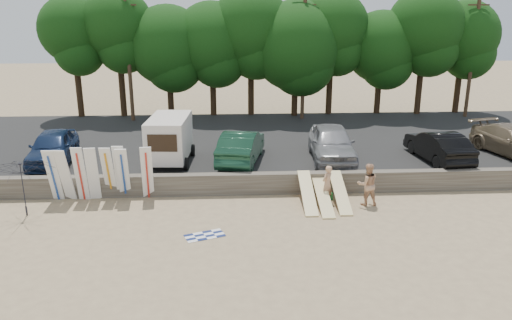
# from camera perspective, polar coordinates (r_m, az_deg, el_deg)

# --- Properties ---
(ground) EXTENTS (120.00, 120.00, 0.00)m
(ground) POSITION_cam_1_polar(r_m,az_deg,el_deg) (20.93, 5.98, -6.66)
(ground) COLOR tan
(ground) RESTS_ON ground
(seawall) EXTENTS (44.00, 0.50, 1.00)m
(seawall) POSITION_cam_1_polar(r_m,az_deg,el_deg) (23.50, 4.90, -2.59)
(seawall) COLOR #6B6356
(seawall) RESTS_ON ground
(parking_lot) EXTENTS (44.00, 14.50, 0.70)m
(parking_lot) POSITION_cam_1_polar(r_m,az_deg,el_deg) (30.65, 3.00, 1.89)
(parking_lot) COLOR #282828
(parking_lot) RESTS_ON ground
(treeline) EXTENTS (32.84, 6.60, 9.13)m
(treeline) POSITION_cam_1_polar(r_m,az_deg,el_deg) (36.59, 2.35, 13.93)
(treeline) COLOR #382616
(treeline) RESTS_ON parking_lot
(utility_poles) EXTENTS (25.80, 0.26, 9.00)m
(utility_poles) POSITION_cam_1_polar(r_m,az_deg,el_deg) (35.40, 5.48, 12.27)
(utility_poles) COLOR #473321
(utility_poles) RESTS_ON parking_lot
(box_trailer) EXTENTS (2.34, 3.86, 2.38)m
(box_trailer) POSITION_cam_1_polar(r_m,az_deg,el_deg) (25.78, -9.86, 2.57)
(box_trailer) COLOR silver
(box_trailer) RESTS_ON parking_lot
(car_0) EXTENTS (2.43, 5.09, 1.68)m
(car_0) POSITION_cam_1_polar(r_m,az_deg,el_deg) (27.47, -22.20, 1.37)
(car_0) COLOR #142446
(car_0) RESTS_ON parking_lot
(car_1) EXTENTS (2.73, 5.26, 1.65)m
(car_1) POSITION_cam_1_polar(r_m,az_deg,el_deg) (25.67, -1.71, 1.59)
(car_1) COLOR #163E29
(car_1) RESTS_ON parking_lot
(car_2) EXTENTS (2.46, 5.43, 1.81)m
(car_2) POSITION_cam_1_polar(r_m,az_deg,el_deg) (26.27, 8.64, 1.94)
(car_2) COLOR gray
(car_2) RESTS_ON parking_lot
(car_3) EXTENTS (2.12, 4.94, 1.58)m
(car_3) POSITION_cam_1_polar(r_m,az_deg,el_deg) (27.49, 20.12, 1.51)
(car_3) COLOR black
(car_3) RESTS_ON parking_lot
(surfboard_upright_0) EXTENTS (0.53, 0.80, 2.51)m
(surfboard_upright_0) POSITION_cam_1_polar(r_m,az_deg,el_deg) (23.82, -22.16, -1.65)
(surfboard_upright_0) COLOR white
(surfboard_upright_0) RESTS_ON ground
(surfboard_upright_1) EXTENTS (0.61, 0.86, 2.51)m
(surfboard_upright_1) POSITION_cam_1_polar(r_m,az_deg,el_deg) (23.65, -20.98, -1.65)
(surfboard_upright_1) COLOR white
(surfboard_upright_1) RESTS_ON ground
(surfboard_upright_2) EXTENTS (0.53, 0.54, 2.57)m
(surfboard_upright_2) POSITION_cam_1_polar(r_m,az_deg,el_deg) (23.52, -19.43, -1.51)
(surfboard_upright_2) COLOR white
(surfboard_upright_2) RESTS_ON ground
(surfboard_upright_3) EXTENTS (0.55, 0.65, 2.55)m
(surfboard_upright_3) POSITION_cam_1_polar(r_m,az_deg,el_deg) (23.37, -18.16, -1.52)
(surfboard_upright_3) COLOR white
(surfboard_upright_3) RESTS_ON ground
(surfboard_upright_4) EXTENTS (0.55, 0.74, 2.53)m
(surfboard_upright_4) POSITION_cam_1_polar(r_m,az_deg,el_deg) (23.32, -16.48, -1.43)
(surfboard_upright_4) COLOR white
(surfboard_upright_4) RESTS_ON ground
(surfboard_upright_5) EXTENTS (0.51, 0.52, 2.57)m
(surfboard_upright_5) POSITION_cam_1_polar(r_m,az_deg,el_deg) (23.20, -15.24, -1.37)
(surfboard_upright_5) COLOR white
(surfboard_upright_5) RESTS_ON ground
(surfboard_upright_6) EXTENTS (0.57, 0.86, 2.51)m
(surfboard_upright_6) POSITION_cam_1_polar(r_m,az_deg,el_deg) (23.08, -14.92, -1.53)
(surfboard_upright_6) COLOR white
(surfboard_upright_6) RESTS_ON ground
(surfboard_upright_7) EXTENTS (0.58, 0.69, 2.55)m
(surfboard_upright_7) POSITION_cam_1_polar(r_m,az_deg,el_deg) (22.89, -12.34, -1.43)
(surfboard_upright_7) COLOR white
(surfboard_upright_7) RESTS_ON ground
(surfboard_low_0) EXTENTS (0.56, 2.83, 1.13)m
(surfboard_low_0) POSITION_cam_1_polar(r_m,az_deg,el_deg) (22.14, 5.91, -3.72)
(surfboard_low_0) COLOR #F5DF9A
(surfboard_low_0) RESTS_ON ground
(surfboard_low_1) EXTENTS (0.56, 2.92, 0.84)m
(surfboard_low_1) POSITION_cam_1_polar(r_m,az_deg,el_deg) (22.10, 7.69, -4.22)
(surfboard_low_1) COLOR #F5DF9A
(surfboard_low_1) RESTS_ON ground
(surfboard_low_2) EXTENTS (0.56, 2.84, 1.09)m
(surfboard_low_2) POSITION_cam_1_polar(r_m,az_deg,el_deg) (22.43, 9.59, -3.64)
(surfboard_low_2) COLOR #F5DF9A
(surfboard_low_2) RESTS_ON ground
(beachgoer_a) EXTENTS (0.72, 0.71, 1.67)m
(beachgoer_a) POSITION_cam_1_polar(r_m,az_deg,el_deg) (22.53, 8.14, -2.69)
(beachgoer_a) COLOR tan
(beachgoer_a) RESTS_ON ground
(beachgoer_b) EXTENTS (0.95, 0.75, 1.90)m
(beachgoer_b) POSITION_cam_1_polar(r_m,az_deg,el_deg) (22.42, 12.62, -2.73)
(beachgoer_b) COLOR tan
(beachgoer_b) RESTS_ON ground
(cooler) EXTENTS (0.39, 0.31, 0.32)m
(cooler) POSITION_cam_1_polar(r_m,az_deg,el_deg) (23.02, 8.23, -4.05)
(cooler) COLOR green
(cooler) RESTS_ON ground
(gear_bag) EXTENTS (0.32, 0.27, 0.22)m
(gear_bag) POSITION_cam_1_polar(r_m,az_deg,el_deg) (23.12, 5.70, -3.99)
(gear_bag) COLOR orange
(gear_bag) RESTS_ON ground
(beach_towel) EXTENTS (1.93, 1.93, 0.00)m
(beach_towel) POSITION_cam_1_polar(r_m,az_deg,el_deg) (19.44, -5.89, -8.59)
(beach_towel) COLOR white
(beach_towel) RESTS_ON ground
(beach_umbrella) EXTENTS (2.93, 2.98, 2.43)m
(beach_umbrella) POSITION_cam_1_polar(r_m,az_deg,el_deg) (22.74, -25.09, -2.99)
(beach_umbrella) COLOR black
(beach_umbrella) RESTS_ON ground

